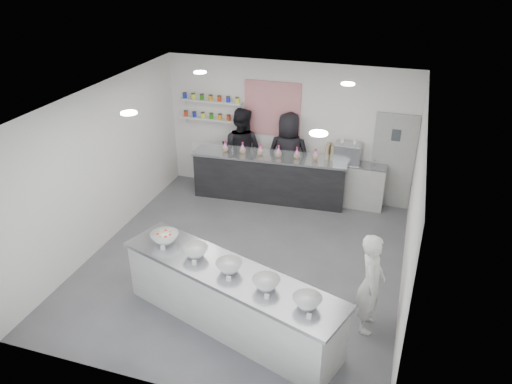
% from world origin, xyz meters
% --- Properties ---
extents(floor, '(6.00, 6.00, 0.00)m').
position_xyz_m(floor, '(0.00, 0.00, 0.00)').
color(floor, '#515156').
rests_on(floor, ground).
extents(ceiling, '(6.00, 6.00, 0.00)m').
position_xyz_m(ceiling, '(0.00, 0.00, 3.00)').
color(ceiling, white).
rests_on(ceiling, floor).
extents(back_wall, '(5.50, 0.00, 5.50)m').
position_xyz_m(back_wall, '(0.00, 3.00, 1.50)').
color(back_wall, white).
rests_on(back_wall, floor).
extents(left_wall, '(0.00, 6.00, 6.00)m').
position_xyz_m(left_wall, '(-2.75, 0.00, 1.50)').
color(left_wall, white).
rests_on(left_wall, floor).
extents(right_wall, '(0.00, 6.00, 6.00)m').
position_xyz_m(right_wall, '(2.75, 0.00, 1.50)').
color(right_wall, white).
rests_on(right_wall, floor).
extents(back_door, '(0.88, 0.04, 2.10)m').
position_xyz_m(back_door, '(2.30, 2.97, 1.05)').
color(back_door, '#9C9C99').
rests_on(back_door, floor).
extents(pattern_panel, '(1.25, 0.03, 1.20)m').
position_xyz_m(pattern_panel, '(-0.35, 2.98, 1.95)').
color(pattern_panel, red).
rests_on(pattern_panel, back_wall).
extents(jar_shelf_lower, '(1.45, 0.22, 0.04)m').
position_xyz_m(jar_shelf_lower, '(-1.75, 2.90, 1.60)').
color(jar_shelf_lower, silver).
rests_on(jar_shelf_lower, back_wall).
extents(jar_shelf_upper, '(1.45, 0.22, 0.04)m').
position_xyz_m(jar_shelf_upper, '(-1.75, 2.90, 2.02)').
color(jar_shelf_upper, silver).
rests_on(jar_shelf_upper, back_wall).
extents(preserve_jars, '(1.45, 0.10, 0.56)m').
position_xyz_m(preserve_jars, '(-1.75, 2.88, 1.88)').
color(preserve_jars, red).
rests_on(preserve_jars, jar_shelf_lower).
extents(downlight_0, '(0.24, 0.24, 0.02)m').
position_xyz_m(downlight_0, '(-1.40, -1.00, 2.98)').
color(downlight_0, white).
rests_on(downlight_0, ceiling).
extents(downlight_1, '(0.24, 0.24, 0.02)m').
position_xyz_m(downlight_1, '(1.40, -1.00, 2.98)').
color(downlight_1, white).
rests_on(downlight_1, ceiling).
extents(downlight_2, '(0.24, 0.24, 0.02)m').
position_xyz_m(downlight_2, '(-1.40, 1.60, 2.98)').
color(downlight_2, white).
rests_on(downlight_2, ceiling).
extents(downlight_3, '(0.24, 0.24, 0.02)m').
position_xyz_m(downlight_3, '(1.40, 1.60, 2.98)').
color(downlight_3, white).
rests_on(downlight_3, ceiling).
extents(prep_counter, '(3.69, 1.95, 0.99)m').
position_xyz_m(prep_counter, '(0.34, -1.63, 0.49)').
color(prep_counter, '#ABAAA5').
rests_on(prep_counter, floor).
extents(back_bar, '(3.40, 0.84, 1.04)m').
position_xyz_m(back_bar, '(-0.27, 2.51, 0.52)').
color(back_bar, black).
rests_on(back_bar, floor).
extents(sneeze_guard, '(3.31, 0.23, 0.28)m').
position_xyz_m(sneeze_guard, '(-0.25, 2.21, 1.18)').
color(sneeze_guard, white).
rests_on(sneeze_guard, back_bar).
extents(espresso_ledge, '(1.33, 0.42, 0.99)m').
position_xyz_m(espresso_ledge, '(1.55, 2.78, 0.49)').
color(espresso_ledge, '#ABAAA5').
rests_on(espresso_ledge, floor).
extents(espresso_machine, '(0.55, 0.38, 0.42)m').
position_xyz_m(espresso_machine, '(1.37, 2.78, 1.20)').
color(espresso_machine, '#93969E').
rests_on(espresso_machine, espresso_ledge).
extents(cup_stacks, '(0.26, 0.24, 0.34)m').
position_xyz_m(cup_stacks, '(1.00, 2.78, 1.16)').
color(cup_stacks, gray).
rests_on(cup_stacks, espresso_ledge).
extents(prep_bowls, '(2.99, 1.43, 0.16)m').
position_xyz_m(prep_bowls, '(0.34, -1.63, 1.06)').
color(prep_bowls, white).
rests_on(prep_bowls, prep_counter).
extents(label_cards, '(2.66, 0.04, 0.07)m').
position_xyz_m(label_cards, '(0.51, -2.12, 1.02)').
color(label_cards, white).
rests_on(label_cards, prep_counter).
extents(cookie_bags, '(2.15, 0.28, 0.26)m').
position_xyz_m(cookie_bags, '(-0.27, 2.51, 1.17)').
color(cookie_bags, '#FF7BDC').
rests_on(cookie_bags, back_bar).
extents(woman_prep, '(0.40, 0.60, 1.60)m').
position_xyz_m(woman_prep, '(2.30, -1.04, 0.80)').
color(woman_prep, white).
rests_on(woman_prep, floor).
extents(staff_left, '(1.01, 0.81, 1.97)m').
position_xyz_m(staff_left, '(-1.00, 2.76, 0.99)').
color(staff_left, black).
rests_on(staff_left, floor).
extents(staff_right, '(1.00, 0.68, 1.97)m').
position_xyz_m(staff_right, '(0.09, 2.76, 0.98)').
color(staff_right, black).
rests_on(staff_right, floor).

